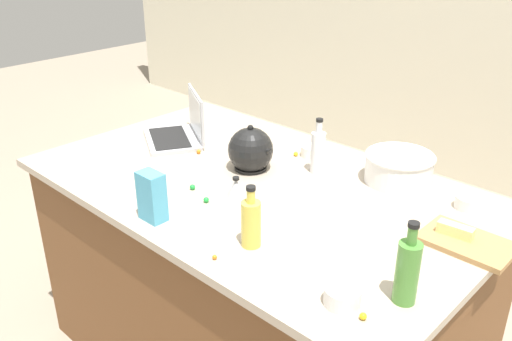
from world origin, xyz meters
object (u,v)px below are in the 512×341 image
at_px(butter_stick_left, 455,230).
at_px(bottle_oil, 251,222).
at_px(laptop, 180,131).
at_px(bottle_olive, 407,271).
at_px(kettle, 251,150).
at_px(mixing_bowl_large, 399,167).
at_px(ramekin_small, 468,202).
at_px(ramekin_medium, 342,296).
at_px(candy_bag, 152,197).
at_px(kitchen_timer, 236,188).
at_px(cutting_board, 467,243).
at_px(bottle_vinegar, 318,151).
at_px(ramekin_wide, 312,151).

bearing_deg(butter_stick_left, bottle_oil, -134.12).
height_order(laptop, bottle_olive, bottle_olive).
distance_m(bottle_oil, kettle, 0.56).
height_order(mixing_bowl_large, ramekin_small, mixing_bowl_large).
distance_m(ramekin_medium, candy_bag, 0.72).
bearing_deg(bottle_olive, butter_stick_left, 95.42).
relative_size(mixing_bowl_large, candy_bag, 1.53).
distance_m(laptop, ramekin_small, 1.24).
height_order(kettle, candy_bag, kettle).
relative_size(mixing_bowl_large, ramekin_medium, 2.66).
height_order(kitchen_timer, candy_bag, candy_bag).
relative_size(bottle_oil, cutting_board, 0.74).
height_order(laptop, kitchen_timer, laptop).
height_order(bottle_vinegar, butter_stick_left, bottle_vinegar).
height_order(cutting_board, ramekin_wide, ramekin_wide).
distance_m(bottle_vinegar, candy_bag, 0.69).
distance_m(kettle, cutting_board, 0.87).
distance_m(ramekin_medium, kitchen_timer, 0.67).
height_order(bottle_oil, butter_stick_left, bottle_oil).
bearing_deg(bottle_oil, bottle_olive, 9.74).
distance_m(mixing_bowl_large, bottle_olive, 0.73).
xyz_separation_m(mixing_bowl_large, kettle, (-0.49, -0.30, 0.02)).
height_order(bottle_vinegar, bottle_oil, bottle_vinegar).
xyz_separation_m(mixing_bowl_large, bottle_vinegar, (-0.27, -0.14, 0.03)).
bearing_deg(bottle_olive, laptop, 166.18).
bearing_deg(bottle_olive, bottle_oil, -170.26).
relative_size(bottle_vinegar, kettle, 1.05).
relative_size(mixing_bowl_large, bottle_oil, 1.29).
height_order(bottle_oil, candy_bag, bottle_oil).
bearing_deg(ramekin_small, bottle_olive, -81.23).
xyz_separation_m(mixing_bowl_large, cutting_board, (0.38, -0.25, -0.05)).
bearing_deg(candy_bag, bottle_oil, 17.47).
height_order(butter_stick_left, ramekin_small, butter_stick_left).
bearing_deg(candy_bag, kitchen_timer, 74.35).
relative_size(butter_stick_left, candy_bag, 0.65).
bearing_deg(cutting_board, ramekin_small, 113.63).
distance_m(mixing_bowl_large, ramekin_wide, 0.39).
distance_m(bottle_vinegar, bottle_oil, 0.59).
relative_size(bottle_vinegar, cutting_board, 0.82).
distance_m(ramekin_wide, candy_bag, 0.78).
bearing_deg(candy_bag, laptop, 133.23).
height_order(ramekin_small, ramekin_wide, ramekin_wide).
bearing_deg(kettle, ramekin_wide, 69.20).
xyz_separation_m(bottle_oil, butter_stick_left, (0.44, 0.45, -0.04)).
xyz_separation_m(ramekin_wide, kitchen_timer, (0.02, -0.47, 0.01)).
relative_size(bottle_olive, kitchen_timer, 3.08).
height_order(laptop, butter_stick_left, laptop).
height_order(ramekin_small, candy_bag, candy_bag).
relative_size(bottle_oil, ramekin_small, 2.25).
height_order(mixing_bowl_large, ramekin_wide, mixing_bowl_large).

